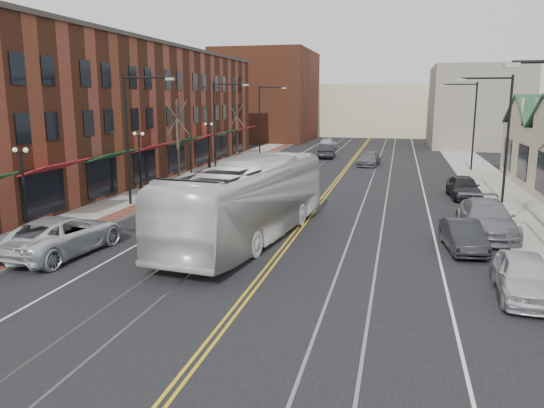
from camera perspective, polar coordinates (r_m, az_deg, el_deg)
The scene contains 28 objects.
ground at distance 16.23m, azimuth -5.55°, elevation -13.33°, with size 160.00×160.00×0.00m, color black.
sidewalk_left at distance 38.48m, azimuth -12.80°, elevation 1.08°, with size 4.00×120.00×0.15m, color gray.
sidewalk_right at distance 35.28m, azimuth 24.83°, elevation -0.62°, with size 4.00×120.00×0.15m, color gray.
building_left at distance 47.40m, azimuth -17.03°, elevation 9.36°, with size 10.00×50.00×11.00m, color brown.
backdrop_left at distance 86.47m, azimuth -0.50°, elevation 11.54°, with size 14.00×18.00×14.00m, color brown.
backdrop_mid at distance 99.05m, azimuth 10.83°, elevation 9.88°, with size 22.00×14.00×9.00m, color #C3B496.
backdrop_right at distance 79.56m, azimuth 21.11°, elevation 9.73°, with size 12.00×16.00×11.00m, color slate.
streetlight_l_1 at distance 33.94m, azimuth -14.71°, elevation 8.07°, with size 3.33×0.25×8.00m.
streetlight_l_2 at distance 48.63m, azimuth -5.73°, elevation 9.28°, with size 3.33×0.25×8.00m.
streetlight_l_3 at distance 63.95m, azimuth -0.96°, elevation 9.82°, with size 3.33×0.25×8.00m.
streetlight_r_1 at distance 36.47m, azimuth 23.40°, elevation 7.72°, with size 3.33×0.25×8.00m.
streetlight_r_2 at distance 52.30m, azimuth 20.49°, elevation 8.77°, with size 3.33×0.25×8.00m.
lamppost_l_1 at distance 28.54m, azimuth -25.10°, elevation 1.09°, with size 0.84×0.28×4.27m.
lamppost_l_2 at distance 38.53m, azimuth -14.01°, elevation 4.24°, with size 0.84×0.28×4.27m.
lamppost_l_3 at distance 51.28m, azimuth -6.79°, elevation 6.20°, with size 0.84×0.28×4.27m.
tree_left_near at distance 43.66m, azimuth -10.11°, elevation 6.93°, with size 1.78×1.37×6.48m.
tree_left_far at distance 58.66m, azimuth -3.82°, elevation 7.95°, with size 1.66×1.28×6.02m.
manhole_far at distance 27.99m, azimuth -22.18°, elevation -3.14°, with size 0.60×0.60×0.02m, color #592D19.
traffic_signal at distance 41.20m, azimuth -8.73°, elevation 5.09°, with size 0.18×0.15×3.80m.
transit_bus at distance 25.40m, azimuth -2.56°, elevation 0.37°, with size 3.23×13.82×3.85m, color silver.
parked_suv at distance 25.00m, azimuth -21.67°, elevation -3.13°, with size 2.84×6.15×1.71m, color silver.
parked_car_a at distance 20.26m, azimuth 25.53°, elevation -7.03°, with size 1.79×4.46×1.52m, color silver.
parked_car_b at distance 25.28m, azimuth 19.86°, elevation -3.25°, with size 1.44×4.12×1.36m, color black.
parked_car_c at distance 28.42m, azimuth 22.08°, elevation -1.47°, with size 2.41×5.93×1.72m, color slate.
parked_car_d at distance 38.40m, azimuth 19.90°, elevation 1.74°, with size 1.86×4.61×1.57m, color black.
distant_car_left at distance 60.96m, azimuth 5.92°, elevation 5.70°, with size 1.69×4.83×1.59m, color black.
distant_car_right at distance 54.52m, azimuth 10.39°, elevation 4.79°, with size 1.90×4.68×1.36m, color #5A5B61.
distant_car_far at distance 69.73m, azimuth 6.03°, elevation 6.44°, with size 1.95×4.86×1.66m, color #B7BABF.
Camera 1 is at (4.91, -13.91, 6.77)m, focal length 35.00 mm.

